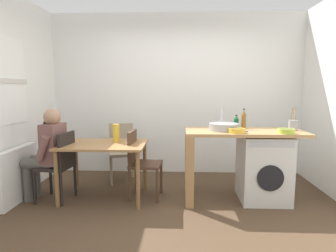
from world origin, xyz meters
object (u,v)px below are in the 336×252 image
(washing_machine, at_px, (263,168))
(mixing_bowl, at_px, (237,130))
(dining_table, at_px, (104,151))
(utensil_crock, at_px, (293,125))
(seated_person, at_px, (48,150))
(vase, at_px, (116,133))
(chair_spare_by_wall, at_px, (122,149))
(colander, at_px, (286,131))
(bottle_tall_green, at_px, (236,122))
(chair_opposite, at_px, (140,160))
(bottle_squat_brown, at_px, (244,120))
(chair_person_seat, at_px, (60,162))

(washing_machine, distance_m, mixing_bowl, 0.68)
(dining_table, bearing_deg, utensil_crock, 2.01)
(seated_person, distance_m, vase, 0.90)
(chair_spare_by_wall, bearing_deg, colander, 140.88)
(chair_spare_by_wall, xyz_separation_m, mixing_bowl, (1.61, -0.94, 0.44))
(mixing_bowl, bearing_deg, bottle_tall_green, 80.39)
(utensil_crock, bearing_deg, colander, -123.70)
(washing_machine, bearing_deg, chair_opposite, 179.23)
(vase, bearing_deg, seated_person, -167.47)
(bottle_tall_green, height_order, utensil_crock, utensil_crock)
(mixing_bowl, bearing_deg, washing_machine, 26.50)
(bottle_squat_brown, distance_m, vase, 1.70)
(washing_machine, height_order, bottle_tall_green, bottle_tall_green)
(bottle_tall_green, xyz_separation_m, utensil_crock, (0.70, -0.14, -0.01))
(bottle_tall_green, distance_m, mixing_bowl, 0.40)
(chair_spare_by_wall, height_order, colander, colander)
(mixing_bowl, bearing_deg, chair_person_seat, 178.58)
(seated_person, distance_m, bottle_squat_brown, 2.59)
(utensil_crock, bearing_deg, mixing_bowl, -161.88)
(dining_table, relative_size, bottle_tall_green, 5.98)
(mixing_bowl, bearing_deg, bottle_squat_brown, 65.01)
(dining_table, height_order, washing_machine, washing_machine)
(chair_person_seat, xyz_separation_m, mixing_bowl, (2.24, -0.06, 0.44))
(dining_table, xyz_separation_m, chair_opposite, (0.48, 0.06, -0.14))
(chair_person_seat, relative_size, utensil_crock, 3.00)
(bottle_squat_brown, bearing_deg, colander, -38.61)
(dining_table, distance_m, chair_person_seat, 0.57)
(dining_table, distance_m, seated_person, 0.71)
(bottle_squat_brown, distance_m, mixing_bowl, 0.37)
(chair_opposite, height_order, vase, vase)
(chair_person_seat, bearing_deg, utensil_crock, -79.78)
(seated_person, height_order, washing_machine, seated_person)
(chair_opposite, xyz_separation_m, chair_spare_by_wall, (-0.40, 0.72, 0.00))
(chair_opposite, distance_m, mixing_bowl, 1.31)
(washing_machine, distance_m, bottle_squat_brown, 0.67)
(dining_table, height_order, mixing_bowl, mixing_bowl)
(chair_spare_by_wall, height_order, washing_machine, chair_spare_by_wall)
(seated_person, height_order, utensil_crock, utensil_crock)
(seated_person, height_order, bottle_tall_green, seated_person)
(bottle_squat_brown, bearing_deg, chair_opposite, -175.57)
(chair_person_seat, height_order, bottle_squat_brown, bottle_squat_brown)
(utensil_crock, bearing_deg, dining_table, -177.99)
(washing_machine, relative_size, utensil_crock, 2.87)
(seated_person, height_order, bottle_squat_brown, seated_person)
(bottle_tall_green, height_order, colander, bottle_tall_green)
(bottle_tall_green, distance_m, vase, 1.62)
(dining_table, height_order, utensil_crock, utensil_crock)
(dining_table, xyz_separation_m, bottle_squat_brown, (1.84, 0.16, 0.40))
(chair_opposite, distance_m, bottle_squat_brown, 1.47)
(seated_person, xyz_separation_m, washing_machine, (2.79, 0.12, -0.24))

